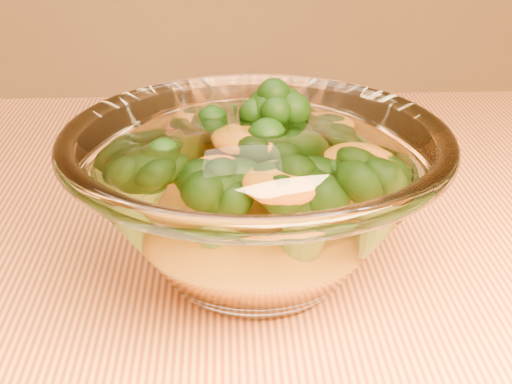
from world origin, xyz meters
TOP-DOWN VIEW (x-y plane):
  - glass_bowl at (-0.01, 0.01)m, footprint 0.25×0.25m
  - cheese_sauce at (-0.01, 0.01)m, footprint 0.12×0.12m
  - broccoli_heap at (-0.01, 0.03)m, footprint 0.18×0.16m

SIDE VIEW (x-z plane):
  - cheese_sauce at x=-0.01m, z-range 0.77..0.80m
  - glass_bowl at x=-0.01m, z-range 0.75..0.86m
  - broccoli_heap at x=-0.01m, z-range 0.78..0.87m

